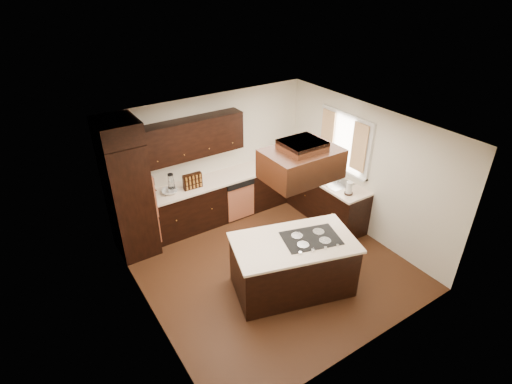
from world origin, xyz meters
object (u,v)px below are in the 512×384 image
range_hood (301,164)px  spice_rack (193,181)px  oven_column (129,199)px  island (293,266)px

range_hood → spice_rack: size_ratio=2.93×
oven_column → island: oven_column is taller
oven_column → island: (1.76, -2.35, -0.62)m
island → range_hood: size_ratio=1.72×
oven_column → spice_rack: bearing=-0.3°
oven_column → island: 3.00m
island → oven_column: bearing=143.3°
oven_column → island: size_ratio=1.17×
oven_column → spice_rack: size_ratio=5.91×
range_hood → oven_column: bearing=129.7°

